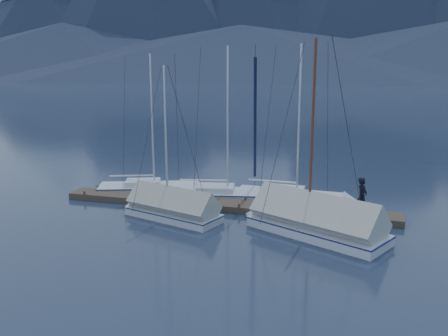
% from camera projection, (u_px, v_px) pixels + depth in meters
% --- Properties ---
extents(ground, '(1000.00, 1000.00, 0.00)m').
position_uv_depth(ground, '(213.00, 220.00, 23.34)').
color(ground, '#151F31').
rests_on(ground, ground).
extents(dock, '(18.00, 1.50, 0.54)m').
position_uv_depth(dock, '(224.00, 206.00, 25.19)').
color(dock, '#382D23').
rests_on(dock, ground).
extents(mooring_posts, '(15.12, 1.52, 0.35)m').
position_uv_depth(mooring_posts, '(215.00, 201.00, 25.28)').
color(mooring_posts, '#382D23').
rests_on(mooring_posts, ground).
extents(sailboat_open_left, '(7.00, 4.11, 8.94)m').
position_uv_depth(sailboat_open_left, '(162.00, 189.00, 28.63)').
color(sailboat_open_left, silver).
rests_on(sailboat_open_left, ground).
extents(sailboat_open_mid, '(7.31, 3.44, 9.34)m').
position_uv_depth(sailboat_open_mid, '(236.00, 196.00, 27.02)').
color(sailboat_open_mid, silver).
rests_on(sailboat_open_mid, ground).
extents(sailboat_open_right, '(7.19, 3.06, 9.42)m').
position_uv_depth(sailboat_open_right, '(305.00, 199.00, 26.34)').
color(sailboat_open_right, silver).
rests_on(sailboat_open_right, ground).
extents(sailboat_covered_near, '(7.53, 5.22, 9.50)m').
position_uv_depth(sailboat_covered_near, '(306.00, 222.00, 21.48)').
color(sailboat_covered_near, silver).
rests_on(sailboat_covered_near, ground).
extents(sailboat_covered_far, '(6.11, 3.42, 8.21)m').
position_uv_depth(sailboat_covered_far, '(166.00, 209.00, 23.72)').
color(sailboat_covered_far, silver).
rests_on(sailboat_covered_far, ground).
extents(person, '(0.67, 0.79, 1.84)m').
position_uv_depth(person, '(362.00, 196.00, 22.86)').
color(person, black).
rests_on(person, dock).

